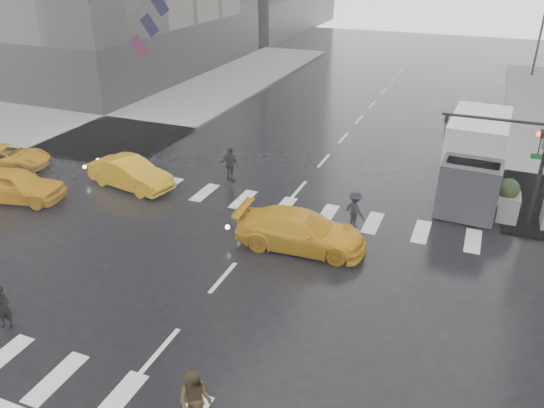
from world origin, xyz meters
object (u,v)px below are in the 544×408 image
at_px(pedestrian_brown, 195,401).
at_px(taxi_mid, 130,174).
at_px(traffic_signal_pole, 517,151).
at_px(box_truck, 474,157).
at_px(taxi_front, 14,185).

xyz_separation_m(pedestrian_brown, taxi_mid, (-9.87, 11.21, -0.16)).
bearing_deg(traffic_signal_pole, taxi_mid, -170.44).
bearing_deg(box_truck, pedestrian_brown, -104.88).
xyz_separation_m(taxi_front, box_truck, (19.04, 8.37, 1.12)).
xyz_separation_m(taxi_front, taxi_mid, (4.01, 3.14, -0.04)).
bearing_deg(taxi_front, pedestrian_brown, -132.41).
height_order(traffic_signal_pole, taxi_front, traffic_signal_pole).
bearing_deg(taxi_mid, taxi_front, 138.08).
distance_m(taxi_front, taxi_mid, 5.10).
distance_m(traffic_signal_pole, pedestrian_brown, 15.68).
bearing_deg(traffic_signal_pole, pedestrian_brown, -115.46).
bearing_deg(taxi_front, box_truck, -78.54).
height_order(traffic_signal_pole, box_truck, traffic_signal_pole).
height_order(traffic_signal_pole, taxi_mid, traffic_signal_pole).
distance_m(traffic_signal_pole, box_truck, 3.17).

